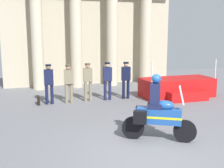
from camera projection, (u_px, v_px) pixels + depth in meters
name	position (u px, v px, depth m)	size (l,w,h in m)	color
ground_plane	(151.00, 153.00, 7.52)	(28.00, 28.00, 0.00)	slate
colonnade_backdrop	(92.00, 19.00, 16.45)	(9.77, 1.47, 7.21)	#B6AB91
reviewing_stand	(178.00, 88.00, 13.80)	(3.37, 1.95, 1.78)	#B71414
officer_in_row_0	(49.00, 81.00, 12.33)	(0.40, 0.27, 1.69)	#141938
officer_in_row_1	(69.00, 81.00, 12.53)	(0.40, 0.27, 1.65)	#7A7056
officer_in_row_2	(88.00, 79.00, 12.86)	(0.40, 0.27, 1.68)	#7A7056
officer_in_row_3	(107.00, 78.00, 13.09)	(0.40, 0.27, 1.69)	#191E42
officer_in_row_4	(126.00, 77.00, 13.34)	(0.40, 0.27, 1.68)	black
motorcycle_with_rider	(156.00, 113.00, 8.25)	(1.87, 1.21, 1.90)	black
briefcase_on_ground	(38.00, 101.00, 12.36)	(0.10, 0.32, 0.36)	black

